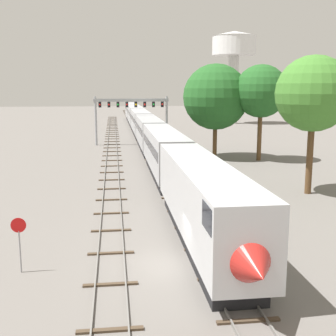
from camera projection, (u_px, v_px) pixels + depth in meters
The scene contains 10 objects.
ground_plane at pixel (177, 265), 23.10m from camera, with size 400.00×400.00×0.00m, color slate.
track_main at pixel (142, 137), 81.88m from camera, with size 2.60×200.00×0.16m.
track_near at pixel (112, 153), 61.69m from camera, with size 2.60×160.00×0.16m.
passenger_train at pixel (144, 126), 75.62m from camera, with size 3.04×120.79×4.80m.
signal_gantry at pixel (131, 109), 70.60m from camera, with size 12.10×0.49×7.83m.
water_tower at pixel (234, 50), 110.33m from camera, with size 11.19×11.19×23.16m.
stop_sign at pixel (19, 237), 21.84m from camera, with size 0.76×0.08×2.88m.
trackside_tree_left at pixel (313, 94), 37.14m from camera, with size 6.50×6.50×11.98m.
trackside_tree_mid at pixel (261, 91), 54.69m from camera, with size 6.63×6.63×12.10m.
trackside_tree_right at pixel (216, 97), 56.80m from camera, with size 8.54×8.54×12.30m.
Camera 1 is at (-3.19, -21.55, 9.25)m, focal length 46.73 mm.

